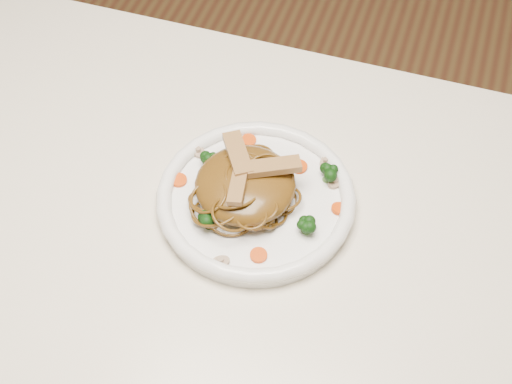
% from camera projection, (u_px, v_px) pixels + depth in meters
% --- Properties ---
extents(table, '(1.20, 0.80, 0.75)m').
position_uv_depth(table, '(217.00, 292.00, 1.01)').
color(table, '#EEE2C9').
rests_on(table, ground).
extents(plate, '(0.33, 0.33, 0.02)m').
position_uv_depth(plate, '(256.00, 202.00, 0.97)').
color(plate, white).
rests_on(plate, table).
extents(noodle_mound, '(0.14, 0.14, 0.04)m').
position_uv_depth(noodle_mound, '(245.00, 185.00, 0.95)').
color(noodle_mound, brown).
rests_on(noodle_mound, plate).
extents(chicken_a, '(0.07, 0.05, 0.01)m').
position_uv_depth(chicken_a, '(274.00, 166.00, 0.93)').
color(chicken_a, '#A0774B').
rests_on(chicken_a, noodle_mound).
extents(chicken_b, '(0.06, 0.08, 0.01)m').
position_uv_depth(chicken_b, '(238.00, 154.00, 0.94)').
color(chicken_b, '#A0774B').
rests_on(chicken_b, noodle_mound).
extents(chicken_c, '(0.03, 0.06, 0.01)m').
position_uv_depth(chicken_c, '(238.00, 186.00, 0.91)').
color(chicken_c, '#A0774B').
rests_on(chicken_c, noodle_mound).
extents(broccoli_0, '(0.03, 0.03, 0.03)m').
position_uv_depth(broccoli_0, '(328.00, 173.00, 0.97)').
color(broccoli_0, black).
rests_on(broccoli_0, plate).
extents(broccoli_1, '(0.03, 0.03, 0.03)m').
position_uv_depth(broccoli_1, '(209.00, 160.00, 0.98)').
color(broccoli_1, black).
rests_on(broccoli_1, plate).
extents(broccoli_2, '(0.03, 0.03, 0.03)m').
position_uv_depth(broccoli_2, '(209.00, 219.00, 0.92)').
color(broccoli_2, black).
rests_on(broccoli_2, plate).
extents(broccoli_3, '(0.02, 0.02, 0.03)m').
position_uv_depth(broccoli_3, '(307.00, 224.00, 0.92)').
color(broccoli_3, black).
rests_on(broccoli_3, plate).
extents(carrot_0, '(0.03, 0.03, 0.00)m').
position_uv_depth(carrot_0, '(299.00, 167.00, 0.99)').
color(carrot_0, '#EB4608').
rests_on(carrot_0, plate).
extents(carrot_1, '(0.02, 0.02, 0.00)m').
position_uv_depth(carrot_1, '(179.00, 180.00, 0.97)').
color(carrot_1, '#EB4608').
rests_on(carrot_1, plate).
extents(carrot_2, '(0.02, 0.02, 0.00)m').
position_uv_depth(carrot_2, '(339.00, 209.00, 0.95)').
color(carrot_2, '#EB4608').
rests_on(carrot_2, plate).
extents(carrot_3, '(0.02, 0.02, 0.00)m').
position_uv_depth(carrot_3, '(249.00, 140.00, 1.02)').
color(carrot_3, '#EB4608').
rests_on(carrot_3, plate).
extents(carrot_4, '(0.03, 0.03, 0.00)m').
position_uv_depth(carrot_4, '(259.00, 255.00, 0.90)').
color(carrot_4, '#EB4608').
rests_on(carrot_4, plate).
extents(mushroom_0, '(0.03, 0.03, 0.01)m').
position_uv_depth(mushroom_0, '(221.00, 262.00, 0.90)').
color(mushroom_0, tan).
rests_on(mushroom_0, plate).
extents(mushroom_1, '(0.03, 0.03, 0.01)m').
position_uv_depth(mushroom_1, '(335.00, 182.00, 0.97)').
color(mushroom_1, tan).
rests_on(mushroom_1, plate).
extents(mushroom_2, '(0.03, 0.03, 0.01)m').
position_uv_depth(mushroom_2, '(198.00, 152.00, 1.00)').
color(mushroom_2, tan).
rests_on(mushroom_2, plate).
extents(mushroom_3, '(0.02, 0.02, 0.01)m').
position_uv_depth(mushroom_3, '(325.00, 163.00, 0.99)').
color(mushroom_3, tan).
rests_on(mushroom_3, plate).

